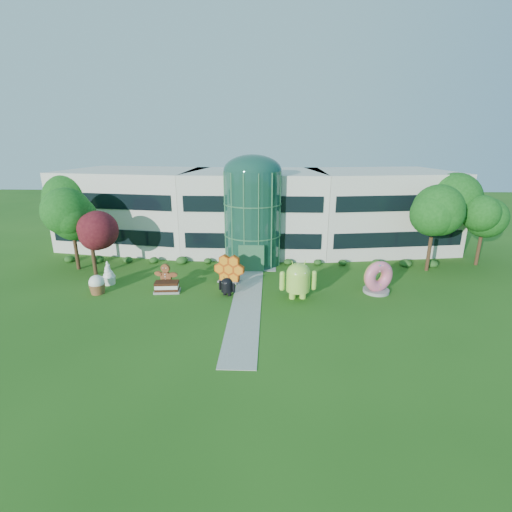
# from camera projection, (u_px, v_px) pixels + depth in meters

# --- Properties ---
(ground) EXTENTS (140.00, 140.00, 0.00)m
(ground) POSITION_uv_depth(u_px,v_px,m) (245.00, 310.00, 29.29)
(ground) COLOR #215114
(ground) RESTS_ON ground
(building) EXTENTS (46.00, 15.00, 9.30)m
(building) POSITION_uv_depth(u_px,v_px,m) (255.00, 210.00, 45.02)
(building) COLOR beige
(building) RESTS_ON ground
(atrium) EXTENTS (6.00, 6.00, 9.80)m
(atrium) POSITION_uv_depth(u_px,v_px,m) (253.00, 218.00, 39.23)
(atrium) COLOR #194738
(atrium) RESTS_ON ground
(walkway) EXTENTS (2.40, 20.00, 0.04)m
(walkway) POSITION_uv_depth(u_px,v_px,m) (247.00, 299.00, 31.19)
(walkway) COLOR #9E9E93
(walkway) RESTS_ON ground
(tree_red) EXTENTS (4.00, 4.00, 6.00)m
(tree_red) POSITION_uv_depth(u_px,v_px,m) (92.00, 245.00, 36.12)
(tree_red) COLOR #3F0C14
(tree_red) RESTS_ON ground
(trees_backdrop) EXTENTS (52.00, 8.00, 8.40)m
(trees_backdrop) POSITION_uv_depth(u_px,v_px,m) (253.00, 223.00, 40.40)
(trees_backdrop) COLOR #134B12
(trees_backdrop) RESTS_ON ground
(android_green) EXTENTS (3.44, 2.47, 3.68)m
(android_green) POSITION_uv_depth(u_px,v_px,m) (298.00, 278.00, 30.93)
(android_green) COLOR #9CD443
(android_green) RESTS_ON ground
(android_black) EXTENTS (1.92, 1.62, 1.85)m
(android_black) POSITION_uv_depth(u_px,v_px,m) (227.00, 285.00, 31.82)
(android_black) COLOR black
(android_black) RESTS_ON ground
(donut) EXTENTS (3.13, 2.35, 2.94)m
(donut) POSITION_uv_depth(u_px,v_px,m) (377.00, 276.00, 32.30)
(donut) COLOR #E65771
(donut) RESTS_ON ground
(gingerbread) EXTENTS (2.58, 1.37, 2.27)m
(gingerbread) POSITION_uv_depth(u_px,v_px,m) (166.00, 276.00, 33.46)
(gingerbread) COLOR brown
(gingerbread) RESTS_ON ground
(ice_cream_sandwich) EXTENTS (2.34, 1.33, 1.00)m
(ice_cream_sandwich) POSITION_uv_depth(u_px,v_px,m) (167.00, 287.00, 32.57)
(ice_cream_sandwich) COLOR black
(ice_cream_sandwich) RESTS_ON ground
(honeycomb) EXTENTS (3.23, 1.74, 2.41)m
(honeycomb) POSITION_uv_depth(u_px,v_px,m) (229.00, 270.00, 34.67)
(honeycomb) COLOR orange
(honeycomb) RESTS_ON ground
(froyo) EXTENTS (1.61, 1.61, 2.24)m
(froyo) POSITION_uv_depth(u_px,v_px,m) (108.00, 273.00, 34.21)
(froyo) COLOR white
(froyo) RESTS_ON ground
(cupcake) EXTENTS (1.82, 1.82, 1.70)m
(cupcake) POSITION_uv_depth(u_px,v_px,m) (97.00, 284.00, 32.21)
(cupcake) COLOR white
(cupcake) RESTS_ON ground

